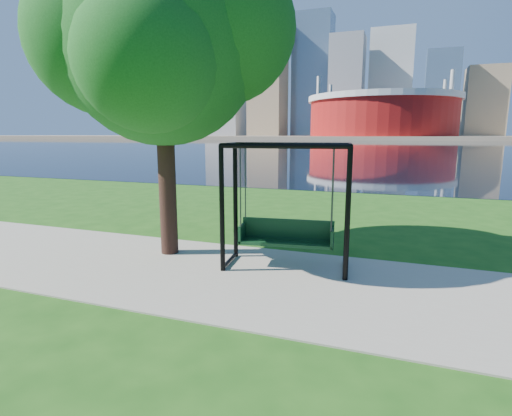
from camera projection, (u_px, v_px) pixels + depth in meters
The scene contains 8 objects.
ground at pixel (267, 272), 8.10m from camera, with size 900.00×900.00×0.00m, color #1E5114.
path at pixel (259, 279), 7.63m from camera, with size 120.00×4.00×0.03m, color #9E937F.
river at pixel (393, 146), 102.32m from camera, with size 900.00×180.00×0.02m, color black.
far_bank at pixel (400, 137), 290.59m from camera, with size 900.00×228.00×2.00m, color #937F60.
stadium at pixel (382, 114), 225.99m from camera, with size 83.00×83.00×32.00m.
skyline at pixel (397, 90), 298.09m from camera, with size 392.00×66.00×96.50m.
swing at pixel (287, 209), 8.12m from camera, with size 2.64×1.41×2.58m.
park_tree at pixel (161, 39), 8.54m from camera, with size 5.51×4.98×6.85m.
Camera 1 is at (2.44, -7.34, 2.74)m, focal length 28.00 mm.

